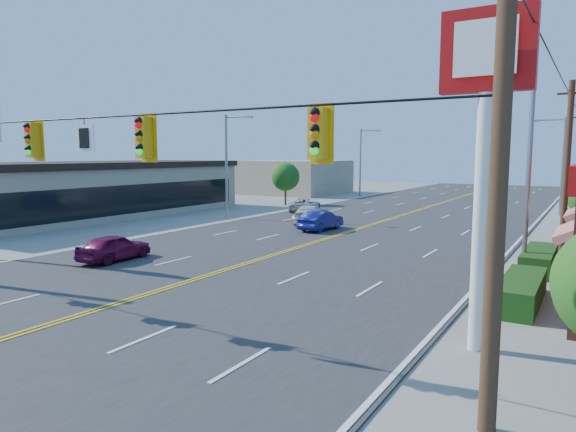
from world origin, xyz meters
The scene contains 16 objects.
ground centered at (0.00, 0.00, 0.00)m, with size 160.00×160.00×0.00m, color gray.
road centered at (0.00, 20.00, 0.03)m, with size 20.00×120.00×0.06m, color #2D2D30.
signal_span centered at (-0.12, 0.00, 4.89)m, with size 24.32×0.34×9.00m.
kfc_pylon centered at (11.00, 4.00, 6.04)m, with size 2.20×0.36×8.50m.
strip_mall centered at (-22.00, 18.00, 2.25)m, with size 10.40×26.40×4.40m.
streetlight_se centered at (10.79, 14.00, 4.51)m, with size 2.55×0.25×8.00m.
streetlight_ne centered at (10.79, 38.00, 4.51)m, with size 2.55×0.25×8.00m.
streetlight_sw centered at (-10.79, 22.00, 4.51)m, with size 2.55×0.25×8.00m.
streetlight_nw centered at (-10.79, 48.00, 4.51)m, with size 2.55×0.25×8.00m.
utility_pole_near centered at (12.20, 18.00, 4.20)m, with size 0.28×0.28×8.40m, color #47301E.
tree_west centered at (-13.00, 34.00, 2.79)m, with size 2.80×2.80×4.20m.
bld_west_far centered at (-20.00, 48.00, 2.10)m, with size 11.00×12.00×4.20m, color tan.
car_magenta centered at (-5.73, 6.66, 0.62)m, with size 1.47×3.66×1.25m, color maroon.
car_blue centered at (-1.94, 20.34, 0.63)m, with size 1.34×3.85×1.27m, color navy.
car_white centered at (-4.16, 22.85, 0.65)m, with size 1.83×4.50×1.31m, color silver.
car_silver centered at (-8.25, 29.52, 0.58)m, with size 1.91×4.14×1.15m, color silver.
Camera 1 is at (13.44, -9.40, 5.01)m, focal length 32.00 mm.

